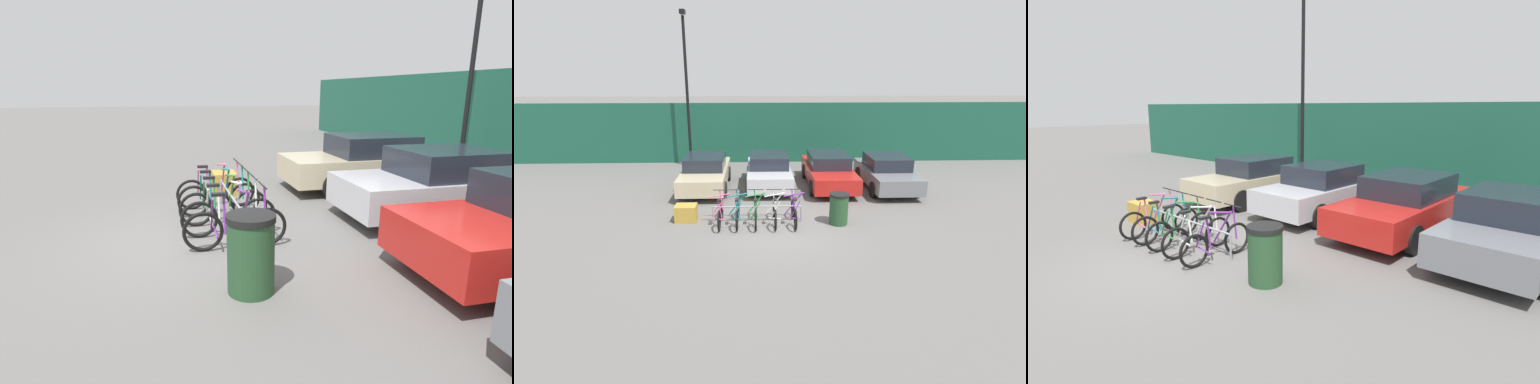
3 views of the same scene
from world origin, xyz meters
TOP-DOWN VIEW (x-y plane):
  - ground_plane at (0.00, 0.00)m, footprint 120.00×120.00m
  - hoarding_wall at (0.00, 9.50)m, footprint 36.00×0.16m
  - bike_rack at (-0.62, 0.68)m, footprint 2.94×0.04m
  - bicycle_pink at (-1.82, 0.53)m, footprint 0.68×1.71m
  - bicycle_teal at (-1.26, 0.53)m, footprint 0.68×1.71m
  - bicycle_green at (-0.67, 0.53)m, footprint 0.68×1.71m
  - bicycle_white at (-0.06, 0.53)m, footprint 0.68×1.71m
  - bicycle_purple at (0.58, 0.53)m, footprint 0.68×1.71m
  - car_beige at (-2.77, 4.63)m, footprint 1.91×4.32m
  - car_silver at (-0.10, 4.76)m, footprint 1.91×3.98m
  - car_red at (2.44, 4.82)m, footprint 1.91×4.57m
  - car_grey at (4.82, 4.36)m, footprint 1.91×4.07m
  - lamp_post at (-3.98, 8.50)m, footprint 0.24×0.44m
  - trash_bin at (2.03, 0.46)m, footprint 0.63×0.63m
  - cargo_crate at (-2.99, 0.88)m, footprint 0.70×0.56m

SIDE VIEW (x-z plane):
  - ground_plane at x=0.00m, z-range 0.00..0.00m
  - cargo_crate at x=-2.99m, z-range 0.00..0.55m
  - bicycle_pink at x=-1.82m, z-range -0.15..0.90m
  - bicycle_teal at x=-1.26m, z-range -0.15..0.90m
  - bicycle_green at x=-0.67m, z-range -0.15..0.90m
  - bicycle_white at x=-0.06m, z-range -0.15..0.90m
  - bicycle_purple at x=0.58m, z-range -0.15..0.90m
  - bike_rack at x=-0.62m, z-range 0.19..0.76m
  - trash_bin at x=2.03m, z-range 0.00..1.03m
  - car_silver at x=-0.10m, z-range -0.01..1.39m
  - car_grey at x=4.82m, z-range -0.01..1.39m
  - car_beige at x=-2.77m, z-range -0.01..1.39m
  - car_red at x=2.44m, z-range -0.01..1.39m
  - hoarding_wall at x=0.00m, z-range 0.00..3.13m
  - lamp_post at x=-3.98m, z-range 0.36..7.81m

